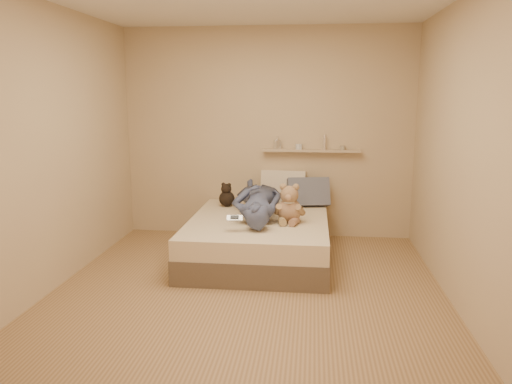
# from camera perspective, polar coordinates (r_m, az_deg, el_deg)

# --- Properties ---
(room) EXTENTS (3.80, 3.80, 3.80)m
(room) POSITION_cam_1_polar(r_m,az_deg,el_deg) (4.39, -0.97, 4.77)
(room) COLOR #9D7B51
(room) RESTS_ON ground
(bed) EXTENTS (1.50, 1.90, 0.45)m
(bed) POSITION_cam_1_polar(r_m,az_deg,el_deg) (5.52, 0.33, -5.32)
(bed) COLOR brown
(bed) RESTS_ON floor
(game_console) EXTENTS (0.16, 0.09, 0.05)m
(game_console) POSITION_cam_1_polar(r_m,az_deg,el_deg) (4.92, -2.46, -2.99)
(game_console) COLOR #AFB1B6
(game_console) RESTS_ON bed
(teddy_bear) EXTENTS (0.35, 0.34, 0.43)m
(teddy_bear) POSITION_cam_1_polar(r_m,az_deg,el_deg) (5.25, 3.83, -1.67)
(teddy_bear) COLOR #A37859
(teddy_bear) RESTS_ON bed
(dark_plush) EXTENTS (0.19, 0.19, 0.29)m
(dark_plush) POSITION_cam_1_polar(r_m,az_deg,el_deg) (6.02, -3.37, -0.48)
(dark_plush) COLOR black
(dark_plush) RESTS_ON bed
(pillow_cream) EXTENTS (0.57, 0.29, 0.42)m
(pillow_cream) POSITION_cam_1_polar(r_m,az_deg,el_deg) (6.20, 3.15, 0.57)
(pillow_cream) COLOR beige
(pillow_cream) RESTS_ON bed
(pillow_grey) EXTENTS (0.54, 0.34, 0.37)m
(pillow_grey) POSITION_cam_1_polar(r_m,az_deg,el_deg) (6.06, 6.00, -0.01)
(pillow_grey) COLOR slate
(pillow_grey) RESTS_ON bed
(person) EXTENTS (0.65, 1.54, 0.36)m
(person) POSITION_cam_1_polar(r_m,az_deg,el_deg) (5.55, 0.22, -0.89)
(person) COLOR #424B68
(person) RESTS_ON bed
(wall_shelf) EXTENTS (1.20, 0.12, 0.03)m
(wall_shelf) POSITION_cam_1_polar(r_m,az_deg,el_deg) (6.21, 6.33, 4.73)
(wall_shelf) COLOR tan
(wall_shelf) RESTS_ON wall_back
(shelf_bottles) EXTENTS (0.89, 0.10, 0.18)m
(shelf_bottles) POSITION_cam_1_polar(r_m,az_deg,el_deg) (6.20, 4.75, 5.46)
(shelf_bottles) COLOR silver
(shelf_bottles) RESTS_ON wall_shelf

